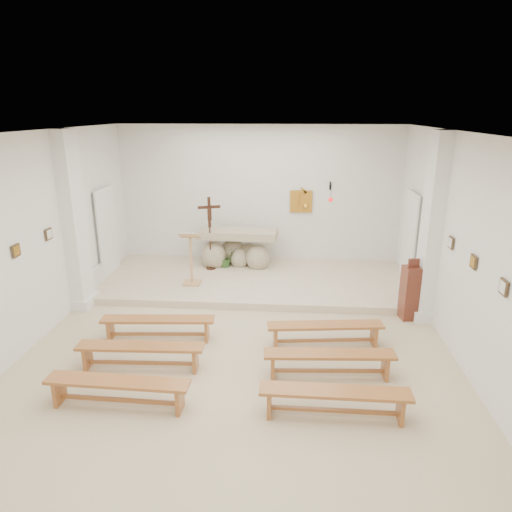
# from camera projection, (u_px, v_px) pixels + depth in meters

# --- Properties ---
(ground) EXTENTS (7.00, 10.00, 0.00)m
(ground) POSITION_uv_depth(u_px,v_px,m) (236.00, 363.00, 7.20)
(ground) COLOR beige
(ground) RESTS_ON ground
(wall_left) EXTENTS (0.02, 10.00, 3.50)m
(wall_left) POSITION_uv_depth(u_px,v_px,m) (7.00, 253.00, 6.93)
(wall_left) COLOR white
(wall_left) RESTS_ON ground
(wall_right) EXTENTS (0.02, 10.00, 3.50)m
(wall_right) POSITION_uv_depth(u_px,v_px,m) (481.00, 264.00, 6.40)
(wall_right) COLOR white
(wall_right) RESTS_ON ground
(wall_back) EXTENTS (7.00, 0.02, 3.50)m
(wall_back) POSITION_uv_depth(u_px,v_px,m) (259.00, 197.00, 11.40)
(wall_back) COLOR white
(wall_back) RESTS_ON ground
(ceiling) EXTENTS (7.00, 10.00, 0.02)m
(ceiling) POSITION_uv_depth(u_px,v_px,m) (232.00, 135.00, 6.14)
(ceiling) COLOR silver
(ceiling) RESTS_ON wall_back
(sanctuary_platform) EXTENTS (6.98, 3.00, 0.15)m
(sanctuary_platform) POSITION_uv_depth(u_px,v_px,m) (254.00, 280.00, 10.50)
(sanctuary_platform) COLOR beige
(sanctuary_platform) RESTS_ON ground
(pilaster_left) EXTENTS (0.26, 0.55, 3.50)m
(pilaster_left) POSITION_uv_depth(u_px,v_px,m) (74.00, 222.00, 8.82)
(pilaster_left) COLOR white
(pilaster_left) RESTS_ON ground
(pilaster_right) EXTENTS (0.26, 0.55, 3.50)m
(pilaster_right) POSITION_uv_depth(u_px,v_px,m) (431.00, 229.00, 8.31)
(pilaster_right) COLOR white
(pilaster_right) RESTS_ON ground
(gold_wall_relief) EXTENTS (0.55, 0.04, 0.55)m
(gold_wall_relief) POSITION_uv_depth(u_px,v_px,m) (301.00, 201.00, 11.33)
(gold_wall_relief) COLOR gold
(gold_wall_relief) RESTS_ON wall_back
(sanctuary_lamp) EXTENTS (0.11, 0.36, 0.44)m
(sanctuary_lamp) POSITION_uv_depth(u_px,v_px,m) (331.00, 197.00, 10.99)
(sanctuary_lamp) COLOR black
(sanctuary_lamp) RESTS_ON wall_back
(station_frame_left_mid) EXTENTS (0.03, 0.20, 0.20)m
(station_frame_left_mid) POSITION_uv_depth(u_px,v_px,m) (16.00, 251.00, 7.13)
(station_frame_left_mid) COLOR #402F1C
(station_frame_left_mid) RESTS_ON wall_left
(station_frame_left_rear) EXTENTS (0.03, 0.20, 0.20)m
(station_frame_left_rear) POSITION_uv_depth(u_px,v_px,m) (49.00, 234.00, 8.08)
(station_frame_left_rear) COLOR #402F1C
(station_frame_left_rear) RESTS_ON wall_left
(station_frame_right_front) EXTENTS (0.03, 0.20, 0.20)m
(station_frame_right_front) POSITION_uv_depth(u_px,v_px,m) (504.00, 287.00, 5.66)
(station_frame_right_front) COLOR #402F1C
(station_frame_right_front) RESTS_ON wall_right
(station_frame_right_mid) EXTENTS (0.03, 0.20, 0.20)m
(station_frame_right_mid) POSITION_uv_depth(u_px,v_px,m) (474.00, 262.00, 6.61)
(station_frame_right_mid) COLOR #402F1C
(station_frame_right_mid) RESTS_ON wall_right
(station_frame_right_rear) EXTENTS (0.03, 0.20, 0.20)m
(station_frame_right_rear) POSITION_uv_depth(u_px,v_px,m) (451.00, 243.00, 7.55)
(station_frame_right_rear) COLOR #402F1C
(station_frame_right_rear) RESTS_ON wall_right
(radiator_left) EXTENTS (0.10, 0.85, 0.52)m
(radiator_left) POSITION_uv_depth(u_px,v_px,m) (95.00, 281.00, 9.94)
(radiator_left) COLOR silver
(radiator_left) RESTS_ON ground
(radiator_right) EXTENTS (0.10, 0.85, 0.52)m
(radiator_right) POSITION_uv_depth(u_px,v_px,m) (416.00, 290.00, 9.42)
(radiator_right) COLOR silver
(radiator_right) RESTS_ON ground
(altar) EXTENTS (1.95, 0.89, 0.99)m
(altar) POSITION_uv_depth(u_px,v_px,m) (237.00, 250.00, 11.20)
(altar) COLOR tan
(altar) RESTS_ON sanctuary_platform
(lectern) EXTENTS (0.44, 0.37, 1.22)m
(lectern) POSITION_uv_depth(u_px,v_px,m) (191.00, 258.00, 9.90)
(lectern) COLOR tan
(lectern) RESTS_ON sanctuary_platform
(crucifix_stand) EXTENTS (0.51, 0.23, 1.75)m
(crucifix_stand) POSITION_uv_depth(u_px,v_px,m) (210.00, 228.00, 10.74)
(crucifix_stand) COLOR #351E11
(crucifix_stand) RESTS_ON sanctuary_platform
(potted_plant) EXTENTS (0.52, 0.48, 0.50)m
(potted_plant) POSITION_uv_depth(u_px,v_px,m) (225.00, 257.00, 11.13)
(potted_plant) COLOR #2D5421
(potted_plant) RESTS_ON sanctuary_platform
(donation_pedestal) EXTENTS (0.37, 0.37, 1.20)m
(donation_pedestal) POSITION_uv_depth(u_px,v_px,m) (410.00, 292.00, 8.61)
(donation_pedestal) COLOR #5C281A
(donation_pedestal) RESTS_ON ground
(bench_left_front) EXTENTS (1.96, 0.45, 0.41)m
(bench_left_front) POSITION_uv_depth(u_px,v_px,m) (158.00, 324.00, 7.86)
(bench_left_front) COLOR #9C582D
(bench_left_front) RESTS_ON ground
(bench_right_front) EXTENTS (1.96, 0.54, 0.41)m
(bench_right_front) POSITION_uv_depth(u_px,v_px,m) (325.00, 330.00, 7.64)
(bench_right_front) COLOR #9C582D
(bench_right_front) RESTS_ON ground
(bench_left_second) EXTENTS (1.95, 0.39, 0.41)m
(bench_left_second) POSITION_uv_depth(u_px,v_px,m) (141.00, 351.00, 6.96)
(bench_left_second) COLOR #9C582D
(bench_left_second) RESTS_ON ground
(bench_right_second) EXTENTS (1.96, 0.44, 0.41)m
(bench_right_second) POSITION_uv_depth(u_px,v_px,m) (329.00, 359.00, 6.74)
(bench_right_second) COLOR #9C582D
(bench_right_second) RESTS_ON ground
(bench_left_third) EXTENTS (1.95, 0.36, 0.41)m
(bench_left_third) POSITION_uv_depth(u_px,v_px,m) (118.00, 387.00, 6.06)
(bench_left_third) COLOR #9C582D
(bench_left_third) RESTS_ON ground
(bench_right_third) EXTENTS (1.94, 0.32, 0.41)m
(bench_right_third) POSITION_uv_depth(u_px,v_px,m) (335.00, 397.00, 5.84)
(bench_right_third) COLOR #9C582D
(bench_right_third) RESTS_ON ground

